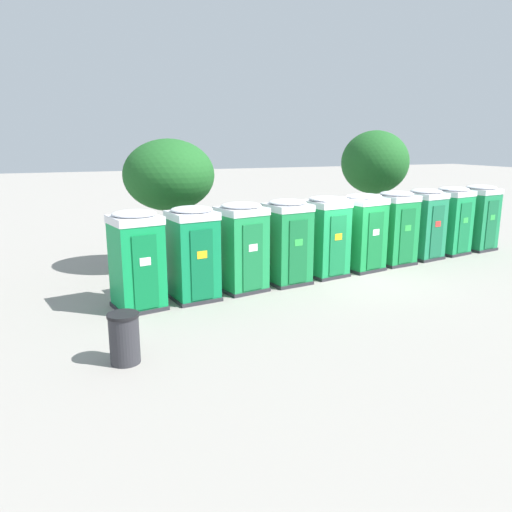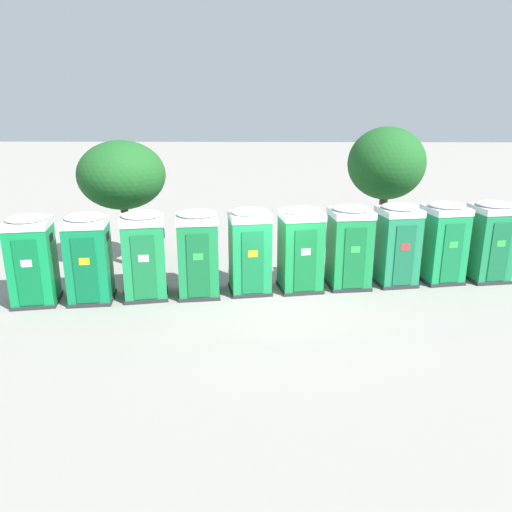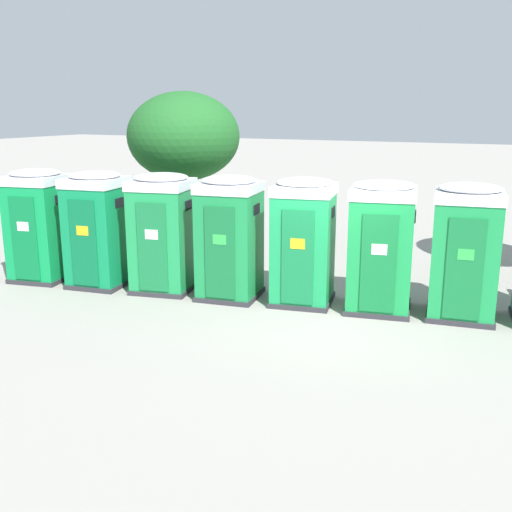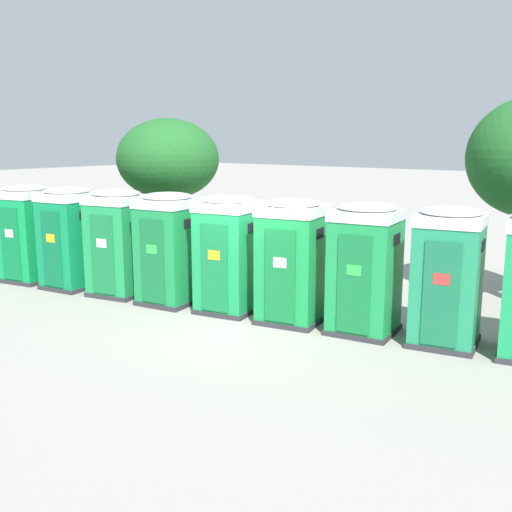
{
  "view_description": "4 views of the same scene",
  "coord_description": "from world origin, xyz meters",
  "px_view_note": "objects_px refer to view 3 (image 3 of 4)",
  "views": [
    {
      "loc": [
        -8.61,
        -13.18,
        4.22
      ],
      "look_at": [
        -3.39,
        -0.15,
        0.96
      ],
      "focal_mm": 35.0,
      "sensor_mm": 36.0,
      "label": 1
    },
    {
      "loc": [
        -0.35,
        -13.77,
        5.45
      ],
      "look_at": [
        -0.64,
        0.32,
        1.1
      ],
      "focal_mm": 35.0,
      "sensor_mm": 36.0,
      "label": 2
    },
    {
      "loc": [
        3.4,
        -10.55,
        3.86
      ],
      "look_at": [
        -1.78,
        0.13,
        0.91
      ],
      "focal_mm": 42.0,
      "sensor_mm": 36.0,
      "label": 3
    },
    {
      "loc": [
        7.36,
        -9.31,
        3.73
      ],
      "look_at": [
        -0.14,
        0.41,
        1.3
      ],
      "focal_mm": 42.0,
      "sensor_mm": 36.0,
      "label": 4
    }
  ],
  "objects_px": {
    "portapotty_1": "(98,229)",
    "portapotty_5": "(381,246)",
    "portapotty_0": "(39,225)",
    "portapotty_4": "(303,241)",
    "portapotty_6": "(465,251)",
    "street_tree_0": "(184,137)",
    "portapotty_2": "(163,232)",
    "portapotty_3": "(230,237)"
  },
  "relations": [
    {
      "from": "portapotty_2",
      "to": "portapotty_4",
      "type": "bearing_deg",
      "value": 9.6
    },
    {
      "from": "portapotty_1",
      "to": "portapotty_3",
      "type": "height_order",
      "value": "same"
    },
    {
      "from": "portapotty_3",
      "to": "portapotty_1",
      "type": "bearing_deg",
      "value": -170.76
    },
    {
      "from": "portapotty_0",
      "to": "portapotty_6",
      "type": "height_order",
      "value": "same"
    },
    {
      "from": "portapotty_1",
      "to": "portapotty_5",
      "type": "bearing_deg",
      "value": 9.67
    },
    {
      "from": "portapotty_5",
      "to": "street_tree_0",
      "type": "relative_size",
      "value": 0.59
    },
    {
      "from": "portapotty_1",
      "to": "portapotty_4",
      "type": "xyz_separation_m",
      "value": [
        4.51,
        0.81,
        -0.0
      ]
    },
    {
      "from": "portapotty_0",
      "to": "portapotty_6",
      "type": "relative_size",
      "value": 1.0
    },
    {
      "from": "portapotty_1",
      "to": "street_tree_0",
      "type": "bearing_deg",
      "value": 87.5
    },
    {
      "from": "portapotty_0",
      "to": "street_tree_0",
      "type": "distance_m",
      "value": 4.33
    },
    {
      "from": "portapotty_0",
      "to": "portapotty_5",
      "type": "distance_m",
      "value": 7.64
    },
    {
      "from": "portapotty_1",
      "to": "portapotty_5",
      "type": "xyz_separation_m",
      "value": [
        6.02,
        1.03,
        -0.0
      ]
    },
    {
      "from": "portapotty_0",
      "to": "portapotty_1",
      "type": "distance_m",
      "value": 1.53
    },
    {
      "from": "street_tree_0",
      "to": "portapotty_0",
      "type": "bearing_deg",
      "value": -115.05
    },
    {
      "from": "street_tree_0",
      "to": "portapotty_3",
      "type": "bearing_deg",
      "value": -44.79
    },
    {
      "from": "portapotty_3",
      "to": "portapotty_5",
      "type": "distance_m",
      "value": 3.05
    },
    {
      "from": "portapotty_1",
      "to": "portapotty_3",
      "type": "distance_m",
      "value": 3.05
    },
    {
      "from": "portapotty_1",
      "to": "portapotty_6",
      "type": "height_order",
      "value": "same"
    },
    {
      "from": "portapotty_0",
      "to": "street_tree_0",
      "type": "relative_size",
      "value": 0.59
    },
    {
      "from": "portapotty_2",
      "to": "street_tree_0",
      "type": "height_order",
      "value": "street_tree_0"
    },
    {
      "from": "portapotty_2",
      "to": "portapotty_6",
      "type": "height_order",
      "value": "same"
    },
    {
      "from": "portapotty_1",
      "to": "portapotty_2",
      "type": "bearing_deg",
      "value": 11.5
    },
    {
      "from": "portapotty_2",
      "to": "portapotty_3",
      "type": "height_order",
      "value": "same"
    },
    {
      "from": "portapotty_2",
      "to": "portapotty_6",
      "type": "bearing_deg",
      "value": 9.44
    },
    {
      "from": "portapotty_5",
      "to": "portapotty_6",
      "type": "distance_m",
      "value": 1.53
    },
    {
      "from": "portapotty_2",
      "to": "portapotty_4",
      "type": "xyz_separation_m",
      "value": [
        3.01,
        0.51,
        0.0
      ]
    },
    {
      "from": "portapotty_0",
      "to": "street_tree_0",
      "type": "bearing_deg",
      "value": 64.95
    },
    {
      "from": "portapotty_2",
      "to": "portapotty_3",
      "type": "xyz_separation_m",
      "value": [
        1.52,
        0.19,
        0.0
      ]
    },
    {
      "from": "portapotty_2",
      "to": "street_tree_0",
      "type": "bearing_deg",
      "value": 114.02
    },
    {
      "from": "portapotty_0",
      "to": "portapotty_5",
      "type": "xyz_separation_m",
      "value": [
        7.53,
        1.24,
        -0.0
      ]
    },
    {
      "from": "portapotty_0",
      "to": "portapotty_2",
      "type": "bearing_deg",
      "value": 9.71
    },
    {
      "from": "portapotty_1",
      "to": "street_tree_0",
      "type": "height_order",
      "value": "street_tree_0"
    },
    {
      "from": "portapotty_6",
      "to": "portapotty_1",
      "type": "bearing_deg",
      "value": -170.15
    },
    {
      "from": "portapotty_4",
      "to": "portapotty_6",
      "type": "height_order",
      "value": "same"
    },
    {
      "from": "street_tree_0",
      "to": "portapotty_6",
      "type": "bearing_deg",
      "value": -15.4
    },
    {
      "from": "portapotty_1",
      "to": "portapotty_6",
      "type": "distance_m",
      "value": 7.63
    },
    {
      "from": "portapotty_4",
      "to": "portapotty_5",
      "type": "xyz_separation_m",
      "value": [
        1.51,
        0.21,
        -0.0
      ]
    },
    {
      "from": "portapotty_0",
      "to": "portapotty_4",
      "type": "height_order",
      "value": "same"
    },
    {
      "from": "portapotty_5",
      "to": "portapotty_4",
      "type": "bearing_deg",
      "value": -172.01
    },
    {
      "from": "portapotty_0",
      "to": "portapotty_1",
      "type": "xyz_separation_m",
      "value": [
        1.51,
        0.21,
        0.0
      ]
    },
    {
      "from": "portapotty_6",
      "to": "portapotty_3",
      "type": "bearing_deg",
      "value": -169.75
    },
    {
      "from": "portapotty_0",
      "to": "portapotty_1",
      "type": "relative_size",
      "value": 1.0
    }
  ]
}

